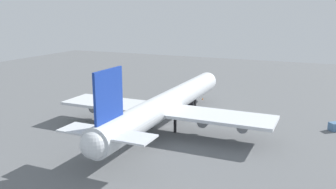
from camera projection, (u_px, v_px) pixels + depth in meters
The scene contains 5 objects.
ground_plane at pixel (168, 127), 89.51m from camera, with size 265.61×265.61×0.00m, color slate.
cargo_airplane at pixel (167, 104), 87.77m from camera, with size 66.40×52.45×18.24m.
pushback_tractor at pixel (186, 101), 110.68m from camera, with size 4.97×5.40×2.01m.
cargo_container_aft at pixel (336, 126), 86.46m from camera, with size 3.58×3.71×1.97m.
safety_cone_nose at pixel (203, 99), 116.44m from camera, with size 0.43×0.43×0.62m, color orange.
Camera 1 is at (-77.83, -34.92, 28.25)m, focal length 38.51 mm.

